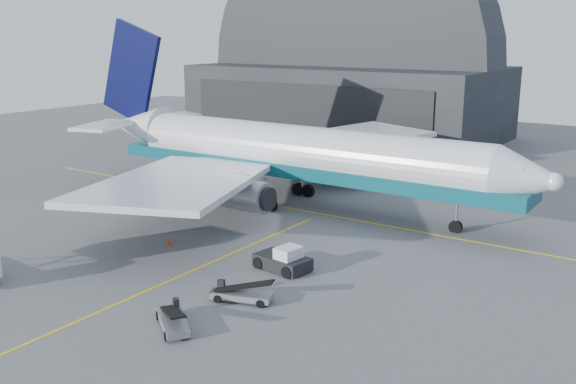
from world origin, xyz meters
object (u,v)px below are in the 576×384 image
Objects in this scene: belt_loader_a at (241,294)px; pushback_tug at (284,260)px; airliner at (285,152)px; belt_loader_b at (173,320)px.

pushback_tug is at bearing 79.86° from belt_loader_a.
belt_loader_a is (12.19, -22.85, -4.87)m from airliner.
belt_loader_b is (0.01, -11.91, -0.22)m from pushback_tug.
pushback_tug reaches higher than belt_loader_a.
airliner reaches higher than pushback_tug.
belt_loader_b is (-0.98, -5.48, 0.01)m from belt_loader_a.
pushback_tug is 1.09× the size of belt_loader_b.
belt_loader_a is at bearing -61.93° from airliner.
airliner is 20.41m from pushback_tug.
airliner reaches higher than belt_loader_b.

